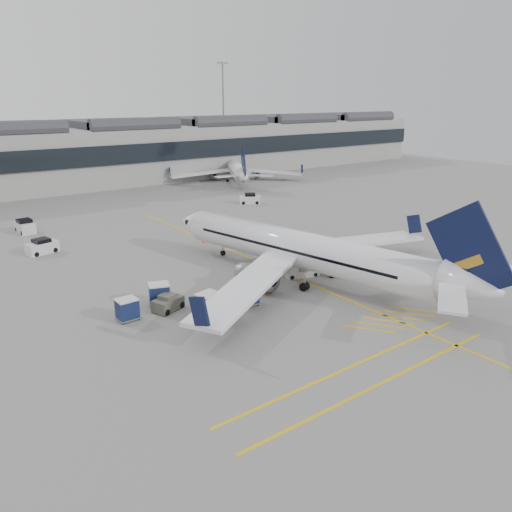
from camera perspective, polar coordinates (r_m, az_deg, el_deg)
ground at (r=39.59m, az=-1.80°, el=-7.48°), size 220.00×220.00×0.00m
terminal at (r=103.93m, az=-25.65°, el=10.12°), size 200.00×20.45×12.40m
apron_markings at (r=52.58m, az=0.86°, el=-0.96°), size 0.25×60.00×0.01m
airliner_main at (r=47.63m, az=5.69°, el=0.58°), size 33.08×36.48×9.79m
airliner_far at (r=106.25m, az=-2.33°, el=9.90°), size 25.30×27.90×8.15m
belt_loader at (r=49.26m, az=5.10°, el=-1.74°), size 4.28×2.33×1.69m
baggage_cart_a at (r=42.17m, az=-1.07°, el=-4.31°), size 2.01×1.74×1.93m
baggage_cart_b at (r=42.94m, az=-10.99°, el=-4.25°), size 2.22×2.04×1.91m
baggage_cart_c at (r=40.23m, az=-5.46°, el=-5.49°), size 2.16×1.91×1.97m
baggage_cart_d at (r=40.76m, az=-14.51°, el=-5.85°), size 1.70×1.41×1.77m
ramp_agent_a at (r=46.04m, az=-1.83°, el=-2.42°), size 0.87×0.79×2.01m
ramp_agent_b at (r=44.61m, az=1.37°, el=-3.11°), size 1.15×1.02×1.97m
pushback_tug at (r=41.97m, az=-10.03°, el=-5.32°), size 2.85×2.27×1.39m
safety_cone_nose at (r=60.57m, az=-6.01°, el=1.72°), size 0.35×0.35×0.49m
safety_cone_engine at (r=51.67m, az=7.59°, el=-1.19°), size 0.34×0.34×0.47m
service_van_left at (r=61.07m, az=-23.25°, el=0.98°), size 3.60×2.35×1.70m
service_van_mid at (r=71.42m, az=-24.90°, el=3.07°), size 1.98×3.59×1.78m
service_van_right at (r=82.75m, az=-0.70°, el=6.53°), size 3.72×3.22×1.72m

